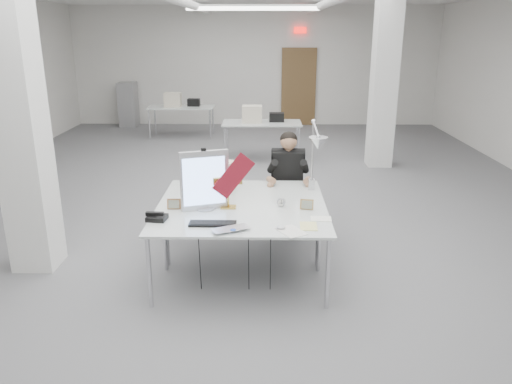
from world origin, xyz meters
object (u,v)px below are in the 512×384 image
office_chair (287,197)px  monitor (205,181)px  desk_main (240,221)px  bankers_lamp (228,194)px  seated_person (288,166)px  architect_lamp (315,155)px  desk_phone (157,218)px  beige_monitor (217,176)px  laptop (233,231)px

office_chair → monitor: bearing=-124.3°
office_chair → desk_main: bearing=-107.5°
desk_main → bankers_lamp: bearing=112.0°
seated_person → architect_lamp: (0.25, -0.74, 0.33)m
seated_person → desk_phone: seated_person is taller
desk_phone → beige_monitor: 1.11m
bankers_lamp → desk_phone: bankers_lamp is taller
monitor → laptop: monitor is taller
bankers_lamp → desk_phone: size_ratio=1.65×
laptop → beige_monitor: 1.33m
office_chair → desk_phone: size_ratio=5.06×
laptop → beige_monitor: size_ratio=1.00×
desk_main → seated_person: seated_person is taller
desk_main → bankers_lamp: 0.40m
seated_person → laptop: seated_person is taller
office_chair → architect_lamp: architect_lamp is taller
architect_lamp → beige_monitor: bearing=-172.2°
desk_main → architect_lamp: 1.20m
laptop → architect_lamp: 1.47m
beige_monitor → laptop: bearing=-59.6°
desk_main → beige_monitor: size_ratio=5.03×
monitor → desk_phone: size_ratio=3.35×
bankers_lamp → architect_lamp: bearing=19.6°
desk_main → desk_phone: bearing=-178.0°
beige_monitor → architect_lamp: architect_lamp is taller
laptop → beige_monitor: beige_monitor is taller
desk_main → monitor: monitor is taller
office_chair → desk_phone: bearing=-128.9°
bankers_lamp → monitor: bearing=-174.2°
seated_person → monitor: (-0.92, -1.21, 0.17)m
seated_person → beige_monitor: 1.02m
office_chair → bankers_lamp: (-0.68, -1.21, 0.44)m
office_chair → seated_person: 0.43m
seated_person → beige_monitor: bearing=-145.3°
monitor → bankers_lamp: size_ratio=2.03×
seated_person → laptop: size_ratio=2.25×
desk_main → beige_monitor: (-0.31, 0.95, 0.18)m
laptop → architect_lamp: size_ratio=0.38×
office_chair → desk_phone: (-1.36, -1.58, 0.31)m
seated_person → monitor: 1.53m
laptop → architect_lamp: architect_lamp is taller
beige_monitor → architect_lamp: (1.11, -0.19, 0.31)m
desk_main → bankers_lamp: bankers_lamp is taller
monitor → bankers_lamp: (0.24, 0.04, -0.16)m
beige_monitor → office_chair: bearing=53.9°
desk_main → seated_person: 1.60m
bankers_lamp → architect_lamp: size_ratio=0.32×
monitor → beige_monitor: monitor is taller
laptop → office_chair: bearing=46.8°
bankers_lamp → desk_phone: (-0.68, -0.37, -0.13)m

